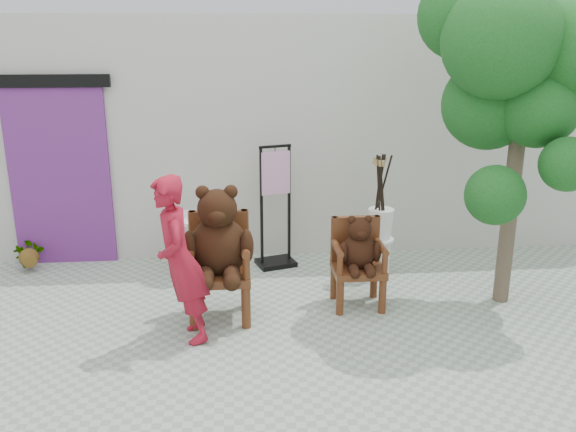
% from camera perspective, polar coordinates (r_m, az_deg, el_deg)
% --- Properties ---
extents(ground_plane, '(60.00, 60.00, 0.00)m').
position_cam_1_polar(ground_plane, '(5.69, 4.43, -12.62)').
color(ground_plane, '#9DA896').
rests_on(ground_plane, ground).
extents(back_wall, '(9.00, 1.00, 3.00)m').
position_cam_1_polar(back_wall, '(8.13, 1.15, 7.69)').
color(back_wall, beige).
rests_on(back_wall, ground).
extents(doorway, '(1.40, 0.11, 2.33)m').
position_cam_1_polar(doorway, '(7.93, -20.58, 3.91)').
color(doorway, '#6A2878').
rests_on(doorway, ground).
extents(chair_big, '(0.69, 0.73, 1.39)m').
position_cam_1_polar(chair_big, '(6.04, -6.52, -2.79)').
color(chair_big, '#46210F').
rests_on(chair_big, ground).
extents(chair_small, '(0.53, 0.54, 1.00)m').
position_cam_1_polar(chair_small, '(6.40, 6.60, -3.45)').
color(chair_small, '#46210F').
rests_on(chair_small, ground).
extents(person, '(0.49, 0.64, 1.59)m').
position_cam_1_polar(person, '(5.66, -10.04, -4.13)').
color(person, maroon).
rests_on(person, ground).
extents(cafe_table, '(0.60, 0.60, 0.70)m').
position_cam_1_polar(cafe_table, '(7.36, -9.04, -2.02)').
color(cafe_table, white).
rests_on(cafe_table, ground).
extents(display_stand, '(0.53, 0.47, 1.51)m').
position_cam_1_polar(display_stand, '(7.45, -1.17, -0.41)').
color(display_stand, black).
rests_on(display_stand, ground).
extents(stool_bucket, '(0.32, 0.32, 1.45)m').
position_cam_1_polar(stool_bucket, '(7.23, 8.66, -0.66)').
color(stool_bucket, white).
rests_on(stool_bucket, ground).
extents(tree, '(1.95, 1.58, 3.39)m').
position_cam_1_polar(tree, '(6.47, 20.92, 13.10)').
color(tree, '#47392A').
rests_on(tree, ground).
extents(potted_plant, '(0.44, 0.42, 0.40)m').
position_cam_1_polar(potted_plant, '(8.10, -23.02, -3.26)').
color(potted_plant, '#103C16').
rests_on(potted_plant, ground).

